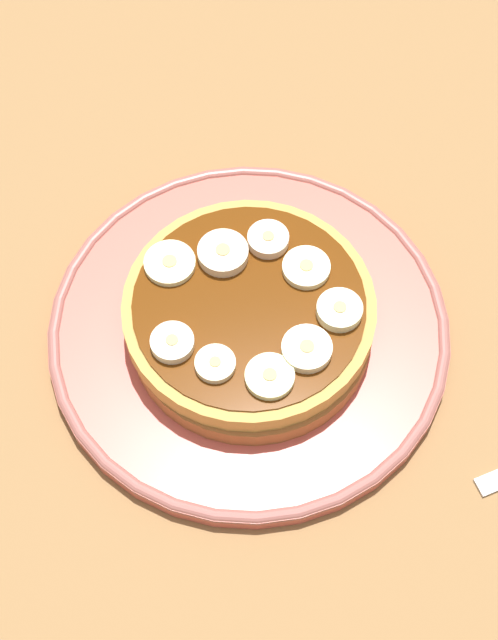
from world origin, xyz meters
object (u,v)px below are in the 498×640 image
Objects in this scene: banana_slice_2 at (307,349)px; banana_slice_4 at (170,264)px; banana_slice_6 at (215,364)px; banana_slice_3 at (268,240)px; plate at (249,330)px; pancake_stack at (244,319)px; banana_slice_5 at (263,378)px; banana_slice_0 at (339,311)px; banana_slice_8 at (223,254)px; banana_slice_1 at (172,343)px; banana_slice_7 at (306,268)px.

banana_slice_2 is 0.94× the size of banana_slice_4.
banana_slice_3 is at bearing -33.49° from banana_slice_6.
plate is 1.60× the size of pancake_stack.
banana_slice_2 is at bearing -67.70° from banana_slice_5.
banana_slice_4 reaches higher than pancake_stack.
banana_slice_2 is at bearing -142.26° from pancake_stack.
plate is at bearing 69.27° from banana_slice_0.
pancake_stack is 5.67cm from banana_slice_3.
banana_slice_6 is 8.22cm from banana_slice_8.
banana_slice_1 is 0.87× the size of banana_slice_7.
pancake_stack is at bearing 37.74° from banana_slice_2.
plate is at bearing -132.23° from banana_slice_4.
pancake_stack is at bearing -173.86° from banana_slice_8.
banana_slice_1 is (0.18, 11.02, -0.03)cm from banana_slice_0.
banana_slice_6 is at bearing 86.62° from banana_slice_2.
banana_slice_4 is 3.63cm from banana_slice_8.
banana_slice_1 is 0.90× the size of banana_slice_5.
banana_slice_3 is at bearing -87.95° from banana_slice_4.
pancake_stack is 5.72× the size of banana_slice_0.
banana_slice_4 is at bearing 43.38° from pancake_stack.
banana_slice_8 is at bearing 12.48° from plate.
banana_slice_2 is 0.95× the size of banana_slice_8.
plate is 9.78× the size of banana_slice_3.
banana_slice_3 is 0.88× the size of banana_slice_7.
banana_slice_2 is 11.09cm from banana_slice_4.
banana_slice_5 is (-3.53, 5.96, -0.12)cm from banana_slice_0.
banana_slice_6 is (-3.98, 3.13, 3.92)cm from plate.
banana_slice_8 reaches higher than plate.
banana_slice_2 reaches higher than banana_slice_7.
plate is at bearing 32.43° from banana_slice_2.
banana_slice_8 is at bearing 2.70° from banana_slice_5.
banana_slice_1 and banana_slice_2 have the same top height.
plate is 10.61× the size of banana_slice_6.
banana_slice_2 is 5.89cm from banana_slice_6.
banana_slice_3 is at bearing 26.36° from banana_slice_0.
banana_slice_4 is (8.40, 7.24, -0.11)cm from banana_slice_2.
banana_slice_5 is 0.92× the size of banana_slice_8.
banana_slice_0 is 11.02cm from banana_slice_1.
banana_slice_8 is at bearing -15.99° from banana_slice_6.
pancake_stack is at bearing 72.61° from banana_slice_0.
banana_slice_8 is (-0.15, -3.62, 0.18)cm from banana_slice_4.
banana_slice_5 is at bearing -126.17° from banana_slice_1.
banana_slice_1 is 6.27cm from banana_slice_5.
banana_slice_3 is 0.81× the size of banana_slice_4.
banana_slice_4 is at bearing 9.58° from banana_slice_6.
banana_slice_6 is at bearing -170.42° from banana_slice_4.
banana_slice_8 is (4.15, 0.45, 1.97)cm from pancake_stack.
banana_slice_8 reaches higher than banana_slice_1.
plate is 6.05cm from banana_slice_7.
banana_slice_2 is 1.01× the size of banana_slice_7.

